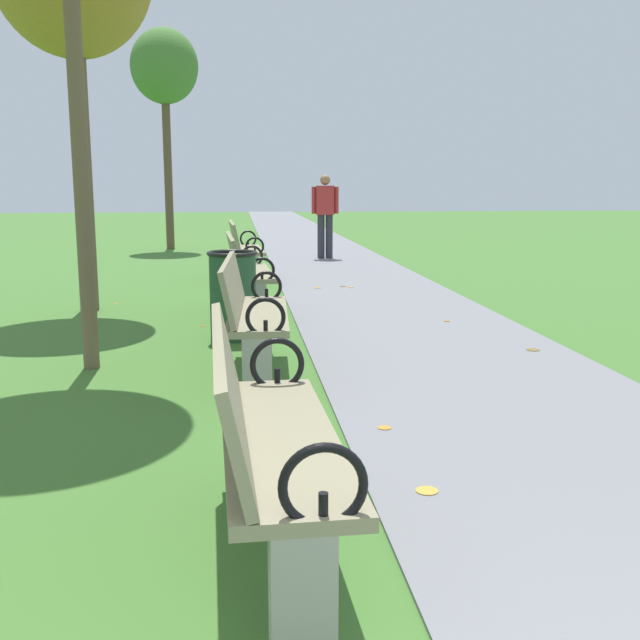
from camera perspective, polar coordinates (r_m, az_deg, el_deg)
paved_walkway at (r=18.22m, az=-0.74°, el=5.74°), size 2.32×44.00×0.02m
park_bench_2 at (r=2.98m, az=-4.13°, el=-8.87°), size 0.53×1.62×0.90m
park_bench_3 at (r=5.75m, az=-5.24°, el=0.49°), size 0.54×1.62×0.90m
park_bench_4 at (r=8.47m, az=-5.61°, el=3.64°), size 0.55×1.62×0.90m
park_bench_5 at (r=11.46m, az=-5.81°, el=5.37°), size 0.54×1.62×0.90m
tree_4 at (r=17.60m, az=-11.76°, el=18.17°), size 1.47×1.47×4.81m
pedestrian_walking at (r=14.78m, az=0.39°, el=8.24°), size 0.53×0.24×1.62m
trash_bin at (r=7.16m, az=-6.63°, el=1.90°), size 0.48×0.48×0.84m
scattered_leaves at (r=7.58m, az=4.25°, el=-0.68°), size 4.31×10.19×0.02m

